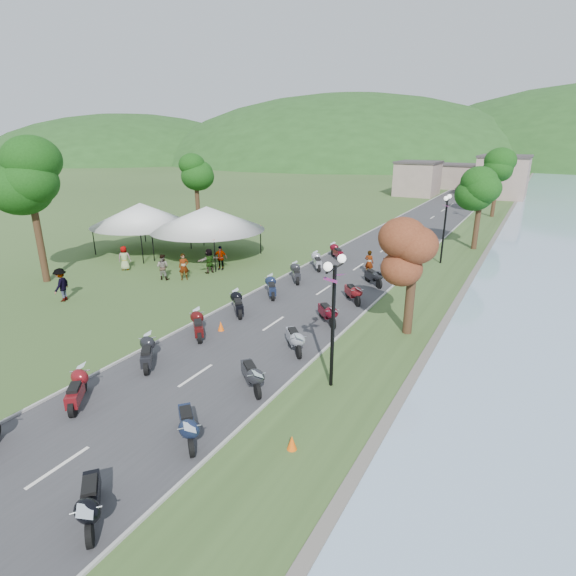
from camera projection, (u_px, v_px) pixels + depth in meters
The scene contains 12 objects.
road at pixel (384, 250), 37.71m from camera, with size 7.00×120.00×0.02m, color #39393C.
hills_backdrop at pixel (517, 161), 169.66m from camera, with size 360.00×120.00×76.00m, color #285621, non-canonical shape.
far_building at pixel (458, 177), 74.95m from camera, with size 18.00×16.00×5.00m, color gray.
moto_row_left at pixel (115, 371), 17.20m from camera, with size 2.60×44.85×1.10m, color #331411, non-canonical shape.
moto_row_right at pixel (312, 325), 21.33m from camera, with size 2.60×34.35×1.10m, color #331411, non-canonical shape.
vendor_tent_main at pixel (208, 232), 34.74m from camera, with size 5.89×5.89×4.00m, color silver, non-canonical shape.
vendor_tent_side at pixel (142, 228), 36.49m from camera, with size 5.36×5.36×4.00m, color silver, non-canonical shape.
tree_park_left at pixel (32, 198), 27.83m from camera, with size 3.92×3.92×10.90m, color #174F12, non-canonical shape.
tree_lakeside at pixel (413, 269), 20.78m from camera, with size 2.34×2.34×6.50m, color #174F12, non-canonical shape.
pedestrian_a at pixel (185, 280), 29.89m from camera, with size 0.65×0.48×1.78m, color slate.
pedestrian_b at pixel (164, 279), 29.96m from camera, with size 0.84×0.46×1.72m, color slate.
pedestrian_c at pixel (64, 301), 26.08m from camera, with size 1.26×0.52×1.95m, color slate.
Camera 1 is at (10.99, 4.02, 9.10)m, focal length 28.00 mm.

